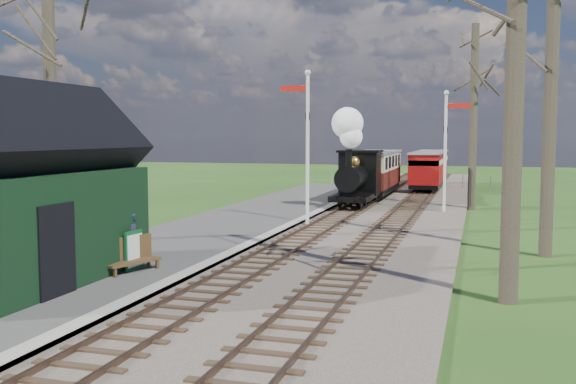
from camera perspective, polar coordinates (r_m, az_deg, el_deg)
name	(u,v)px	position (r m, az deg, el deg)	size (l,w,h in m)	color
ground	(90,367)	(10.97, -17.15, -14.64)	(140.00, 140.00, 0.00)	#224A17
distant_hills	(435,311)	(75.71, 12.90, -10.27)	(114.40, 48.00, 22.02)	#385B23
ballast_bed	(380,211)	(31.09, 8.15, -1.65)	(8.00, 60.00, 0.10)	brown
track_near	(353,209)	(31.30, 5.80, -1.48)	(1.60, 60.00, 0.15)	brown
track_far	(407,210)	(30.93, 10.54, -1.62)	(1.60, 60.00, 0.15)	brown
platform	(223,229)	(24.66, -5.78, -3.25)	(5.00, 44.00, 0.20)	#474442
coping_strip	(281,231)	(23.89, -0.66, -3.49)	(0.40, 44.00, 0.21)	#B2AD9E
station_shed	(27,195)	(16.18, -22.17, -0.24)	(3.25, 6.30, 4.78)	black
semaphore_near	(306,136)	(25.42, 1.60, 4.98)	(1.22, 0.24, 6.22)	silver
semaphore_far	(447,142)	(30.59, 13.95, 4.34)	(1.22, 0.24, 5.72)	silver
bare_trees	(323,83)	(19.25, 3.13, 9.68)	(15.51, 22.39, 12.00)	#382D23
fence_line	(396,180)	(45.00, 9.54, 1.03)	(12.60, 0.08, 1.00)	slate
locomotive	(355,165)	(31.61, 5.98, 2.37)	(1.91, 4.45, 4.76)	black
coach	(375,171)	(37.61, 7.70, 1.88)	(2.22, 7.62, 2.34)	black
red_carriage_a	(426,170)	(41.86, 12.19, 1.90)	(1.95, 4.84, 2.06)	black
red_carriage_b	(432,166)	(47.33, 12.71, 2.25)	(1.95, 4.84, 2.06)	black
sign_board	(134,250)	(17.02, -13.56, -5.06)	(0.17, 0.70, 1.01)	#0F4924
bench	(130,255)	(16.87, -13.91, -5.48)	(0.97, 1.60, 0.88)	#49321A
person	(133,240)	(17.37, -13.61, -4.13)	(0.53, 0.35, 1.45)	#1A1D30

